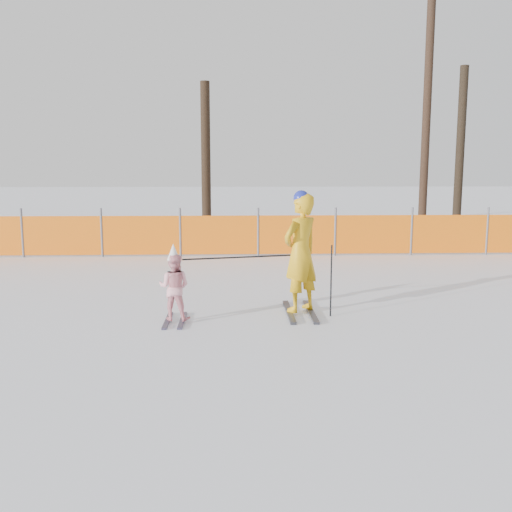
{
  "coord_description": "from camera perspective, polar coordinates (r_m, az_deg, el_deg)",
  "views": [
    {
      "loc": [
        -0.3,
        -7.66,
        2.27
      ],
      "look_at": [
        0.0,
        0.5,
        1.0
      ],
      "focal_mm": 40.0,
      "sensor_mm": 36.0,
      "label": 1
    }
  ],
  "objects": [
    {
      "name": "ground",
      "position": [
        8.0,
        0.13,
        -7.66
      ],
      "size": [
        120.0,
        120.0,
        0.0
      ],
      "primitive_type": "plane",
      "color": "white",
      "rests_on": "ground"
    },
    {
      "name": "child",
      "position": [
        8.51,
        -8.18,
        -3.02
      ],
      "size": [
        0.55,
        0.91,
        1.17
      ],
      "color": "black",
      "rests_on": "ground"
    },
    {
      "name": "safety_fence",
      "position": [
        14.71,
        -5.37,
        2.12
      ],
      "size": [
        17.27,
        0.06,
        1.25
      ],
      "color": "#595960",
      "rests_on": "ground"
    },
    {
      "name": "ski_poles",
      "position": [
        8.65,
        1.95,
        -1.07
      ],
      "size": [
        2.26,
        0.39,
        1.11
      ],
      "color": "black",
      "rests_on": "ground"
    },
    {
      "name": "tree_trunks",
      "position": [
        19.14,
        9.6,
        10.95
      ],
      "size": [
        8.58,
        1.99,
        7.43
      ],
      "color": "#302015",
      "rests_on": "ground"
    },
    {
      "name": "adult",
      "position": [
        8.86,
        4.49,
        0.34
      ],
      "size": [
        0.8,
        1.37,
        1.93
      ],
      "color": "black",
      "rests_on": "ground"
    }
  ]
}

